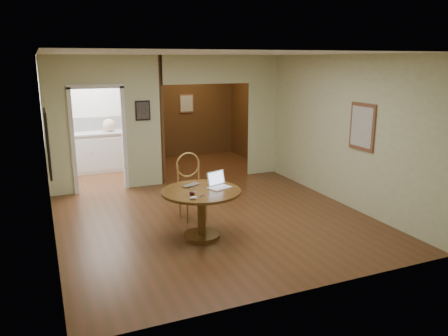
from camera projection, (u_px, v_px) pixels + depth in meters
name	position (u px, v px, depth m)	size (l,w,h in m)	color
floor	(216.00, 221.00, 7.26)	(5.00, 5.00, 0.00)	#4E2F16
room_shell	(143.00, 122.00, 9.54)	(5.20, 7.50, 5.00)	white
dining_table	(201.00, 202.00, 6.48)	(1.18, 1.18, 0.74)	brown
chair	(191.00, 182.00, 7.30)	(0.50, 0.50, 1.10)	#A67E3B
open_laptop	(218.00, 183.00, 6.57)	(0.39, 0.39, 0.23)	white
closed_laptop	(193.00, 186.00, 6.62)	(0.29, 0.19, 0.02)	#B0B1B5
mouse	(193.00, 198.00, 6.01)	(0.10, 0.06, 0.04)	white
wine_glass	(192.00, 191.00, 6.19)	(0.10, 0.10, 0.11)	white
pen	(202.00, 196.00, 6.14)	(0.01, 0.01, 0.14)	#0C1259
kitchen_cabinet	(98.00, 152.00, 10.39)	(2.06, 0.60, 0.94)	white
grocery_bag	(109.00, 125.00, 10.35)	(0.30, 0.26, 0.30)	beige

